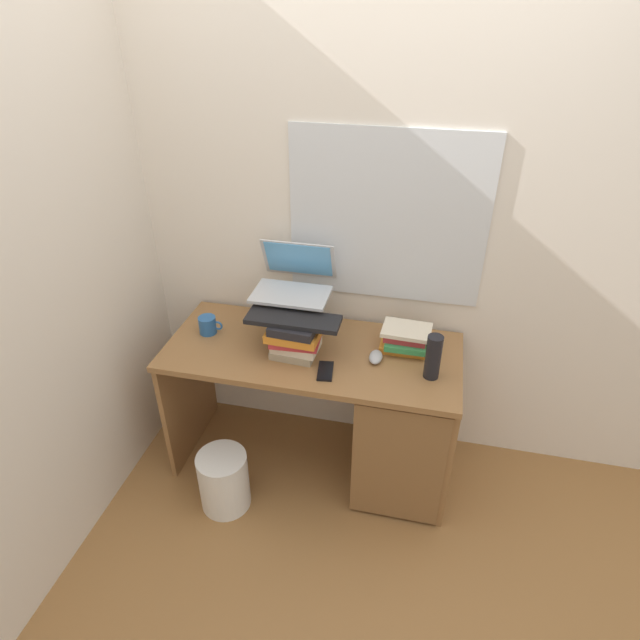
{
  "coord_description": "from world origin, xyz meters",
  "views": [
    {
      "loc": [
        0.49,
        -1.98,
        2.17
      ],
      "look_at": [
        0.04,
        -0.02,
        0.91
      ],
      "focal_mm": 30.0,
      "sensor_mm": 36.0,
      "label": 1
    }
  ],
  "objects": [
    {
      "name": "ground_plane",
      "position": [
        0.0,
        0.0,
        0.0
      ],
      "size": [
        6.0,
        6.0,
        0.0
      ],
      "primitive_type": "plane",
      "color": "olive"
    },
    {
      "name": "wall_back",
      "position": [
        0.0,
        0.34,
        1.3
      ],
      "size": [
        6.0,
        0.06,
        2.6
      ],
      "color": "silver",
      "rests_on": "ground"
    },
    {
      "name": "wall_left",
      "position": [
        -0.94,
        0.0,
        1.3
      ],
      "size": [
        0.05,
        6.0,
        2.6
      ],
      "primitive_type": "cube",
      "color": "beige",
      "rests_on": "ground"
    },
    {
      "name": "desk",
      "position": [
        0.35,
        -0.02,
        0.4
      ],
      "size": [
        1.38,
        0.6,
        0.73
      ],
      "color": "olive",
      "rests_on": "ground"
    },
    {
      "name": "book_stack_tall",
      "position": [
        -0.12,
        0.1,
        0.84
      ],
      "size": [
        0.23,
        0.18,
        0.22
      ],
      "color": "gray",
      "rests_on": "desk"
    },
    {
      "name": "book_stack_keyboard_riser",
      "position": [
        -0.07,
        -0.06,
        0.82
      ],
      "size": [
        0.24,
        0.2,
        0.18
      ],
      "color": "gray",
      "rests_on": "desk"
    },
    {
      "name": "book_stack_side",
      "position": [
        0.42,
        0.1,
        0.79
      ],
      "size": [
        0.23,
        0.18,
        0.12
      ],
      "color": "orange",
      "rests_on": "desk"
    },
    {
      "name": "laptop",
      "position": [
        -0.12,
        0.16,
        1.0
      ],
      "size": [
        0.35,
        0.31,
        0.22
      ],
      "color": "#B7BABF",
      "rests_on": "book_stack_tall"
    },
    {
      "name": "keyboard",
      "position": [
        -0.07,
        -0.06,
        0.92
      ],
      "size": [
        0.42,
        0.14,
        0.02
      ],
      "primitive_type": "cube",
      "rotation": [
        0.0,
        0.0,
        -0.0
      ],
      "color": "black",
      "rests_on": "book_stack_keyboard_riser"
    },
    {
      "name": "computer_mouse",
      "position": [
        0.3,
        -0.02,
        0.75
      ],
      "size": [
        0.06,
        0.1,
        0.04
      ],
      "primitive_type": "ellipsoid",
      "color": "#A5A8AD",
      "rests_on": "desk"
    },
    {
      "name": "mug",
      "position": [
        -0.53,
        0.03,
        0.77
      ],
      "size": [
        0.12,
        0.08,
        0.09
      ],
      "color": "#265999",
      "rests_on": "desk"
    },
    {
      "name": "water_bottle",
      "position": [
        0.55,
        -0.08,
        0.83
      ],
      "size": [
        0.07,
        0.07,
        0.21
      ],
      "primitive_type": "cylinder",
      "color": "black",
      "rests_on": "desk"
    },
    {
      "name": "cell_phone",
      "position": [
        0.1,
        -0.15,
        0.73
      ],
      "size": [
        0.08,
        0.14,
        0.01
      ],
      "primitive_type": "cube",
      "rotation": [
        0.0,
        0.0,
        0.14
      ],
      "color": "black",
      "rests_on": "desk"
    },
    {
      "name": "wastebasket",
      "position": [
        -0.35,
        -0.37,
        0.15
      ],
      "size": [
        0.24,
        0.24,
        0.31
      ],
      "primitive_type": "cylinder",
      "color": "silver",
      "rests_on": "ground"
    }
  ]
}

